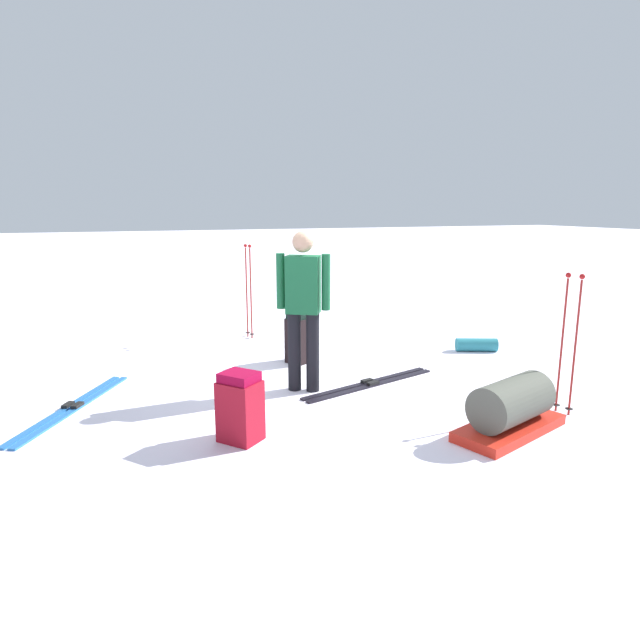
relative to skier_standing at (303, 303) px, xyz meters
The scene contains 10 objects.
ground_plane 1.03m from the skier_standing, 132.39° to the left, with size 80.00×80.00×0.00m, color white.
skier_standing is the anchor object (origin of this frame).
ski_pair_near 1.20m from the skier_standing, 82.22° to the left, with size 0.66×1.76×0.05m.
ski_pair_far 2.50m from the skier_standing, 97.35° to the right, with size 1.75×1.06×0.05m.
backpack_large_dark 1.26m from the skier_standing, 162.83° to the left, with size 0.38×0.41×0.65m.
backpack_bright 1.53m from the skier_standing, 42.01° to the right, with size 0.42×0.41×0.60m.
ski_poles_planted_near 2.60m from the skier_standing, 54.39° to the left, with size 0.19×0.11×1.35m.
ski_poles_planted_far 2.57m from the skier_standing, behind, with size 0.19×0.11×1.40m.
gear_sled 2.28m from the skier_standing, 37.57° to the left, with size 0.79×1.21×0.49m.
sleeping_mat_rolled 2.94m from the skier_standing, 103.70° to the left, with size 0.18×0.18×0.55m, color teal.
Camera 1 is at (5.53, -2.11, 1.95)m, focal length 30.44 mm.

